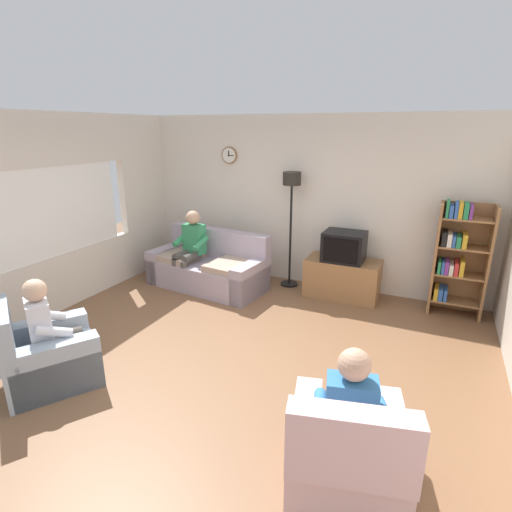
{
  "coord_description": "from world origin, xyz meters",
  "views": [
    {
      "loc": [
        1.91,
        -3.52,
        2.48
      ],
      "look_at": [
        -0.06,
        0.77,
        0.98
      ],
      "focal_mm": 28.12,
      "sensor_mm": 36.0,
      "label": 1
    }
  ],
  "objects_px": {
    "floor_lamp": "(291,198)",
    "person_in_left_armchair": "(51,326)",
    "tv": "(344,246)",
    "bookshelf": "(458,255)",
    "person_in_right_armchair": "(350,408)",
    "couch": "(209,268)",
    "armchair_near_window": "(46,356)",
    "person_on_couch": "(190,245)",
    "armchair_near_bookshelf": "(347,453)",
    "tv_stand": "(342,278)"
  },
  "relations": [
    {
      "from": "person_in_right_armchair",
      "to": "couch",
      "type": "bearing_deg",
      "value": 135.44
    },
    {
      "from": "couch",
      "to": "floor_lamp",
      "type": "height_order",
      "value": "floor_lamp"
    },
    {
      "from": "couch",
      "to": "armchair_near_window",
      "type": "bearing_deg",
      "value": -92.46
    },
    {
      "from": "couch",
      "to": "tv",
      "type": "distance_m",
      "value": 2.19
    },
    {
      "from": "floor_lamp",
      "to": "person_in_left_armchair",
      "type": "height_order",
      "value": "floor_lamp"
    },
    {
      "from": "tv_stand",
      "to": "armchair_near_bookshelf",
      "type": "bearing_deg",
      "value": -76.34
    },
    {
      "from": "tv_stand",
      "to": "person_on_couch",
      "type": "bearing_deg",
      "value": -165.27
    },
    {
      "from": "tv_stand",
      "to": "floor_lamp",
      "type": "xyz_separation_m",
      "value": [
        -0.89,
        0.1,
        1.16
      ]
    },
    {
      "from": "floor_lamp",
      "to": "armchair_near_bookshelf",
      "type": "relative_size",
      "value": 1.77
    },
    {
      "from": "armchair_near_bookshelf",
      "to": "person_in_right_armchair",
      "type": "distance_m",
      "value": 0.33
    },
    {
      "from": "bookshelf",
      "to": "person_in_left_armchair",
      "type": "xyz_separation_m",
      "value": [
        -3.67,
        -3.44,
        -0.24
      ]
    },
    {
      "from": "person_in_right_armchair",
      "to": "floor_lamp",
      "type": "bearing_deg",
      "value": 116.35
    },
    {
      "from": "tv",
      "to": "tv_stand",
      "type": "bearing_deg",
      "value": 90.0
    },
    {
      "from": "armchair_near_window",
      "to": "person_in_left_armchair",
      "type": "height_order",
      "value": "person_in_left_armchair"
    },
    {
      "from": "bookshelf",
      "to": "person_on_couch",
      "type": "xyz_separation_m",
      "value": [
        -3.86,
        -0.68,
        -0.15
      ]
    },
    {
      "from": "armchair_near_bookshelf",
      "to": "person_in_left_armchair",
      "type": "height_order",
      "value": "person_in_left_armchair"
    },
    {
      "from": "tv",
      "to": "person_in_right_armchair",
      "type": "relative_size",
      "value": 0.54
    },
    {
      "from": "armchair_near_window",
      "to": "armchair_near_bookshelf",
      "type": "xyz_separation_m",
      "value": [
        3.04,
        0.01,
        0.0
      ]
    },
    {
      "from": "couch",
      "to": "person_in_right_armchair",
      "type": "height_order",
      "value": "person_in_right_armchair"
    },
    {
      "from": "bookshelf",
      "to": "floor_lamp",
      "type": "distance_m",
      "value": 2.49
    },
    {
      "from": "armchair_near_bookshelf",
      "to": "person_in_right_armchair",
      "type": "bearing_deg",
      "value": 103.67
    },
    {
      "from": "floor_lamp",
      "to": "person_in_left_armchair",
      "type": "bearing_deg",
      "value": -109.96
    },
    {
      "from": "tv_stand",
      "to": "floor_lamp",
      "type": "height_order",
      "value": "floor_lamp"
    },
    {
      "from": "couch",
      "to": "tv_stand",
      "type": "distance_m",
      "value": 2.14
    },
    {
      "from": "couch",
      "to": "person_in_left_armchair",
      "type": "distance_m",
      "value": 2.88
    },
    {
      "from": "bookshelf",
      "to": "person_in_right_armchair",
      "type": "xyz_separation_m",
      "value": [
        -0.71,
        -3.42,
        -0.24
      ]
    },
    {
      "from": "tv",
      "to": "bookshelf",
      "type": "height_order",
      "value": "bookshelf"
    },
    {
      "from": "couch",
      "to": "armchair_near_bookshelf",
      "type": "xyz_separation_m",
      "value": [
        2.91,
        -2.93,
        -0.02
      ]
    },
    {
      "from": "armchair_near_bookshelf",
      "to": "person_in_right_armchair",
      "type": "xyz_separation_m",
      "value": [
        -0.02,
        0.09,
        0.32
      ]
    },
    {
      "from": "tv",
      "to": "bookshelf",
      "type": "bearing_deg",
      "value": 3.47
    },
    {
      "from": "armchair_near_window",
      "to": "person_in_right_armchair",
      "type": "distance_m",
      "value": 3.03
    },
    {
      "from": "armchair_near_window",
      "to": "bookshelf",
      "type": "bearing_deg",
      "value": 43.33
    },
    {
      "from": "floor_lamp",
      "to": "person_in_left_armchair",
      "type": "relative_size",
      "value": 1.65
    },
    {
      "from": "person_in_right_armchair",
      "to": "person_on_couch",
      "type": "bearing_deg",
      "value": 139.01
    },
    {
      "from": "person_in_left_armchair",
      "to": "armchair_near_bookshelf",
      "type": "bearing_deg",
      "value": -1.27
    },
    {
      "from": "bookshelf",
      "to": "armchair_near_bookshelf",
      "type": "bearing_deg",
      "value": -101.09
    },
    {
      "from": "armchair_near_window",
      "to": "person_on_couch",
      "type": "xyz_separation_m",
      "value": [
        -0.13,
        2.83,
        0.41
      ]
    },
    {
      "from": "bookshelf",
      "to": "floor_lamp",
      "type": "xyz_separation_m",
      "value": [
        -2.42,
        0.03,
        0.6
      ]
    },
    {
      "from": "tv",
      "to": "armchair_near_window",
      "type": "relative_size",
      "value": 0.51
    },
    {
      "from": "couch",
      "to": "tv",
      "type": "relative_size",
      "value": 3.31
    },
    {
      "from": "tv",
      "to": "armchair_near_bookshelf",
      "type": "bearing_deg",
      "value": -76.24
    },
    {
      "from": "tv",
      "to": "person_in_right_armchair",
      "type": "xyz_separation_m",
      "value": [
        0.81,
        -3.32,
        -0.2
      ]
    },
    {
      "from": "tv",
      "to": "person_in_left_armchair",
      "type": "bearing_deg",
      "value": -122.77
    },
    {
      "from": "couch",
      "to": "person_on_couch",
      "type": "xyz_separation_m",
      "value": [
        -0.26,
        -0.11,
        0.39
      ]
    },
    {
      "from": "armchair_near_bookshelf",
      "to": "bookshelf",
      "type": "bearing_deg",
      "value": 78.91
    },
    {
      "from": "tv",
      "to": "armchair_near_window",
      "type": "bearing_deg",
      "value": -122.77
    },
    {
      "from": "person_on_couch",
      "to": "armchair_near_window",
      "type": "bearing_deg",
      "value": -87.32
    },
    {
      "from": "tv_stand",
      "to": "armchair_near_window",
      "type": "xyz_separation_m",
      "value": [
        -2.2,
        -3.44,
        -0.0
      ]
    },
    {
      "from": "person_in_right_armchair",
      "to": "armchair_near_window",
      "type": "bearing_deg",
      "value": -178.18
    },
    {
      "from": "person_in_left_armchair",
      "to": "armchair_near_window",
      "type": "bearing_deg",
      "value": -122.59
    }
  ]
}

